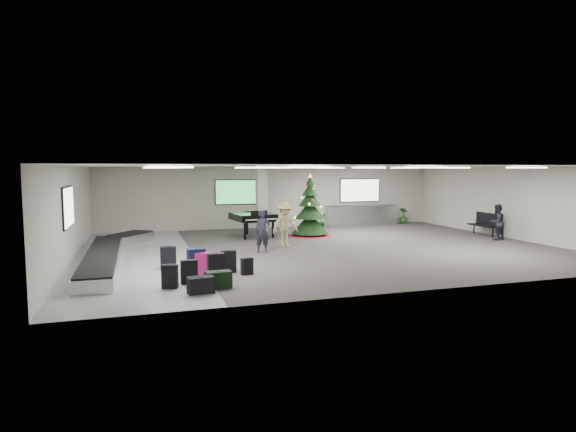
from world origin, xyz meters
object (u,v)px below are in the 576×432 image
object	(u,v)px
grand_piano	(253,217)
potted_plant_right	(404,216)
traveler_bench	(497,222)
service_counter	(362,215)
baggage_carousel	(109,253)
traveler_a	(263,231)
pink_suitcase	(202,264)
potted_plant_left	(322,221)
bench	(485,223)
christmas_tree	(310,214)
traveler_b	(285,224)

from	to	relation	value
grand_piano	potted_plant_right	xyz separation A→B (m)	(9.37, 2.65, -0.45)
traveler_bench	grand_piano	bearing A→B (deg)	-38.06
service_counter	traveler_bench	size ratio (longest dim) A/B	2.59
baggage_carousel	potted_plant_right	world-z (taller)	potted_plant_right
grand_piano	traveler_a	distance (m)	4.19
service_counter	pink_suitcase	world-z (taller)	service_counter
service_counter	potted_plant_left	xyz separation A→B (m)	(-2.81, -1.09, -0.12)
grand_piano	bench	distance (m)	10.82
pink_suitcase	christmas_tree	xyz separation A→B (m)	(5.89, 6.93, 0.65)
pink_suitcase	traveler_a	world-z (taller)	traveler_a
baggage_carousel	service_counter	xyz separation A→B (m)	(12.84, 6.73, 0.33)
traveler_a	traveler_bench	xyz separation A→B (m)	(10.51, -0.05, -0.00)
traveler_bench	christmas_tree	bearing A→B (deg)	-42.54
grand_piano	traveler_bench	world-z (taller)	traveler_bench
grand_piano	potted_plant_left	world-z (taller)	grand_piano
traveler_a	traveler_bench	bearing A→B (deg)	3.47
christmas_tree	potted_plant_left	size ratio (longest dim) A/B	3.42
pink_suitcase	bench	distance (m)	14.48
service_counter	potted_plant_right	size ratio (longest dim) A/B	4.52
traveler_a	potted_plant_left	distance (m)	7.48
potted_plant_left	traveler_bench	bearing A→B (deg)	-45.21
christmas_tree	traveler_b	distance (m)	3.34
christmas_tree	bench	size ratio (longest dim) A/B	1.73
pink_suitcase	traveler_b	size ratio (longest dim) A/B	0.39
traveler_b	potted_plant_right	bearing A→B (deg)	19.46
pink_suitcase	traveler_bench	xyz separation A→B (m)	(13.17, 3.15, 0.45)
baggage_carousel	grand_piano	bearing A→B (deg)	33.25
bench	traveler_a	xyz separation A→B (m)	(-11.08, -1.35, 0.20)
potted_plant_right	traveler_a	bearing A→B (deg)	-145.84
pink_suitcase	bench	world-z (taller)	bench
traveler_a	bench	bearing A→B (deg)	10.68
christmas_tree	bench	distance (m)	8.21
christmas_tree	potted_plant_right	world-z (taller)	christmas_tree
bench	traveler_a	size ratio (longest dim) A/B	1.06
baggage_carousel	bench	distance (m)	16.50
traveler_b	service_counter	bearing A→B (deg)	29.57
grand_piano	traveler_a	bearing A→B (deg)	-106.19
traveler_a	traveler_bench	world-z (taller)	traveler_a
service_counter	potted_plant_left	world-z (taller)	service_counter
grand_piano	traveler_a	xyz separation A→B (m)	(-0.63, -4.14, -0.11)
pink_suitcase	bench	bearing A→B (deg)	39.36
pink_suitcase	traveler_bench	distance (m)	13.55
bench	potted_plant_left	world-z (taller)	bench
bench	traveler_b	world-z (taller)	traveler_b
christmas_tree	traveler_bench	bearing A→B (deg)	-27.43
bench	grand_piano	bearing A→B (deg)	166.45
baggage_carousel	pink_suitcase	distance (m)	4.35
bench	traveler_b	size ratio (longest dim) A/B	0.95
baggage_carousel	traveler_bench	xyz separation A→B (m)	(15.88, -0.25, 0.57)
grand_piano	traveler_b	size ratio (longest dim) A/B	1.36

